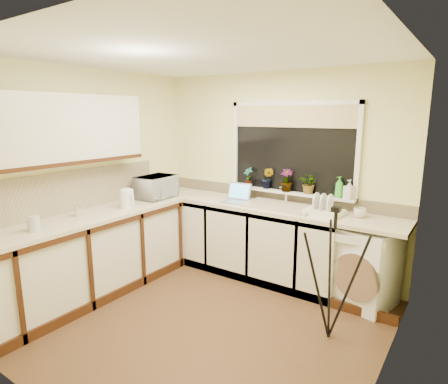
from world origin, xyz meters
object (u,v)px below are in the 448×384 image
at_px(plant_b, 268,178).
at_px(plant_c, 286,180).
at_px(plant_a, 248,177).
at_px(soap_bottle_green, 339,187).
at_px(washing_machine, 364,265).
at_px(steel_jar, 79,211).
at_px(laptop, 237,197).
at_px(microwave, 156,187).
at_px(soap_bottle_clear, 349,189).
at_px(cup_back, 360,213).
at_px(dish_rack, 324,212).
at_px(plant_d, 309,184).
at_px(cup_left, 31,226).
at_px(kettle, 127,199).
at_px(tripod, 332,274).
at_px(glass_jug, 34,224).

distance_m(plant_b, plant_c, 0.27).
bearing_deg(plant_a, soap_bottle_green, 0.85).
xyz_separation_m(washing_machine, soap_bottle_green, (-0.37, 0.21, 0.75)).
xyz_separation_m(steel_jar, soap_bottle_green, (2.17, 1.77, 0.21)).
xyz_separation_m(laptop, microwave, (-0.96, -0.41, 0.08)).
relative_size(soap_bottle_clear, cup_back, 1.63).
height_order(microwave, soap_bottle_green, soap_bottle_green).
height_order(laptop, dish_rack, laptop).
bearing_deg(cup_back, soap_bottle_clear, 138.98).
bearing_deg(plant_d, soap_bottle_clear, -1.54).
bearing_deg(plant_b, dish_rack, -17.08).
relative_size(soap_bottle_clear, cup_left, 2.27).
xyz_separation_m(plant_a, soap_bottle_green, (1.15, 0.02, -0.01)).
bearing_deg(microwave, washing_machine, -84.17).
bearing_deg(plant_b, kettle, -132.70).
bearing_deg(washing_machine, tripod, -81.12).
relative_size(plant_b, soap_bottle_clear, 1.25).
height_order(plant_c, soap_bottle_green, plant_c).
bearing_deg(cup_back, washing_machine, -32.92).
bearing_deg(cup_left, soap_bottle_green, 47.78).
bearing_deg(cup_back, plant_b, 172.55).
bearing_deg(soap_bottle_green, steel_jar, -140.87).
bearing_deg(soap_bottle_clear, soap_bottle_green, 178.33).
relative_size(washing_machine, cup_left, 8.95).
xyz_separation_m(kettle, dish_rack, (1.96, 0.99, -0.07)).
height_order(kettle, soap_bottle_clear, soap_bottle_clear).
xyz_separation_m(kettle, steel_jar, (-0.14, -0.53, -0.04)).
relative_size(dish_rack, tripod, 0.31).
height_order(tripod, glass_jug, tripod).
bearing_deg(glass_jug, plant_a, 68.48).
height_order(laptop, plant_a, plant_a).
relative_size(glass_jug, soap_bottle_clear, 0.68).
distance_m(steel_jar, plant_d, 2.56).
bearing_deg(dish_rack, steel_jar, -137.35).
bearing_deg(washing_machine, cup_back, 161.01).
bearing_deg(glass_jug, soap_bottle_green, 48.37).
bearing_deg(plant_a, cup_back, -5.19).
distance_m(glass_jug, plant_a, 2.47).
distance_m(steel_jar, plant_a, 2.04).
distance_m(soap_bottle_green, soap_bottle_clear, 0.11).
bearing_deg(cup_left, cup_back, 42.37).
bearing_deg(tripod, washing_machine, 89.82).
relative_size(kettle, soap_bottle_clear, 0.97).
distance_m(plant_b, cup_left, 2.63).
bearing_deg(laptop, cup_left, -119.51).
relative_size(washing_machine, microwave, 1.62).
height_order(plant_b, cup_left, plant_b).
relative_size(steel_jar, soap_bottle_clear, 0.56).
bearing_deg(plant_a, glass_jug, -111.52).
xyz_separation_m(microwave, plant_a, (0.98, 0.65, 0.13)).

